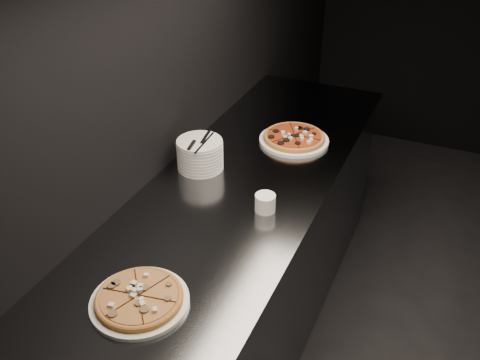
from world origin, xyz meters
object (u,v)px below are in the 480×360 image
at_px(counter, 242,261).
at_px(plate_stack, 200,154).
at_px(pizza_mushroom, 139,299).
at_px(pizza_tomato, 294,138).
at_px(ramekin, 265,202).
at_px(cutlery, 199,142).

bearing_deg(counter, plate_stack, 172.66).
relative_size(pizza_mushroom, pizza_tomato, 0.96).
xyz_separation_m(counter, plate_stack, (-0.22, 0.03, 0.53)).
relative_size(counter, pizza_tomato, 7.12).
bearing_deg(ramekin, pizza_mushroom, -105.34).
bearing_deg(cutlery, ramekin, -34.49).
xyz_separation_m(pizza_mushroom, cutlery, (-0.21, 0.82, 0.12)).
bearing_deg(ramekin, pizza_tomato, 98.14).
height_order(pizza_mushroom, plate_stack, plate_stack).
bearing_deg(counter, cutlery, 176.59).
relative_size(plate_stack, cutlery, 0.93).
distance_m(pizza_mushroom, pizza_tomato, 1.25).
height_order(pizza_mushroom, pizza_tomato, pizza_tomato).
height_order(plate_stack, ramekin, plate_stack).
distance_m(plate_stack, cutlery, 0.07).
bearing_deg(pizza_mushroom, ramekin, 74.66).
height_order(pizza_tomato, cutlery, cutlery).
xyz_separation_m(pizza_mushroom, pizza_tomato, (0.09, 1.24, 0.00)).
height_order(counter, plate_stack, plate_stack).
xyz_separation_m(pizza_mushroom, ramekin, (0.18, 0.64, 0.02)).
height_order(counter, pizza_mushroom, pizza_mushroom).
bearing_deg(cutlery, counter, -13.31).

